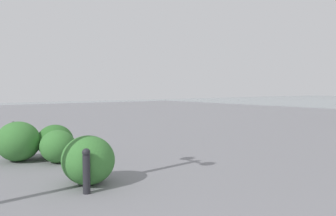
% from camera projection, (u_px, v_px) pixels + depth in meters
% --- Properties ---
extents(bollard_near, '(0.13, 0.13, 0.74)m').
position_uv_depth(bollard_near, '(86.00, 170.00, 5.23)').
color(bollard_near, '#232328').
rests_on(bollard_near, ground).
extents(bollard_mid, '(0.13, 0.13, 0.72)m').
position_uv_depth(bollard_mid, '(14.00, 133.00, 9.65)').
color(bollard_mid, '#232328').
rests_on(bollard_mid, ground).
extents(shrub_low, '(1.09, 0.98, 0.92)m').
position_uv_depth(shrub_low, '(18.00, 141.00, 7.59)').
color(shrub_low, '#387533').
rests_on(shrub_low, ground).
extents(shrub_round, '(0.88, 0.79, 0.75)m').
position_uv_depth(shrub_round, '(58.00, 146.00, 7.43)').
color(shrub_round, '#387533').
rests_on(shrub_round, ground).
extents(shrub_wide, '(1.01, 0.91, 0.86)m').
position_uv_depth(shrub_wide, '(88.00, 160.00, 5.75)').
color(shrub_wide, '#387533').
rests_on(shrub_wide, ground).
extents(shrub_tall, '(0.95, 0.86, 0.81)m').
position_uv_depth(shrub_tall, '(55.00, 141.00, 7.95)').
color(shrub_tall, '#2D6628').
rests_on(shrub_tall, ground).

